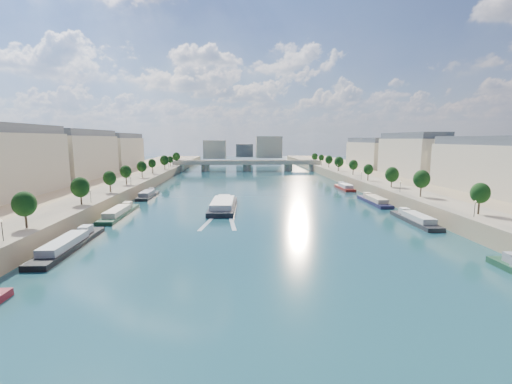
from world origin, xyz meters
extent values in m
plane|color=#0B2532|center=(0.00, 100.00, 0.00)|extent=(700.00, 700.00, 0.00)
cube|color=#9E8460|center=(-72.00, 100.00, 2.50)|extent=(44.00, 520.00, 5.00)
cube|color=#9E8460|center=(72.00, 100.00, 2.50)|extent=(44.00, 520.00, 5.00)
cube|color=gray|center=(-57.00, 100.00, 5.05)|extent=(14.00, 520.00, 0.10)
cube|color=gray|center=(57.00, 100.00, 5.05)|extent=(14.00, 520.00, 0.10)
cylinder|color=#382B1E|center=(-55.00, 42.00, 6.91)|extent=(0.50, 0.50, 3.82)
ellipsoid|color=black|center=(-55.00, 42.00, 10.50)|extent=(4.80, 4.80, 5.52)
cylinder|color=#382B1E|center=(-55.00, 66.00, 6.91)|extent=(0.50, 0.50, 3.82)
ellipsoid|color=black|center=(-55.00, 66.00, 10.50)|extent=(4.80, 4.80, 5.52)
cylinder|color=#382B1E|center=(-55.00, 90.00, 6.91)|extent=(0.50, 0.50, 3.82)
ellipsoid|color=black|center=(-55.00, 90.00, 10.50)|extent=(4.80, 4.80, 5.52)
cylinder|color=#382B1E|center=(-55.00, 114.00, 6.91)|extent=(0.50, 0.50, 3.82)
ellipsoid|color=black|center=(-55.00, 114.00, 10.50)|extent=(4.80, 4.80, 5.52)
cylinder|color=#382B1E|center=(-55.00, 138.00, 6.91)|extent=(0.50, 0.50, 3.82)
ellipsoid|color=black|center=(-55.00, 138.00, 10.50)|extent=(4.80, 4.80, 5.52)
cylinder|color=#382B1E|center=(-55.00, 162.00, 6.91)|extent=(0.50, 0.50, 3.82)
ellipsoid|color=black|center=(-55.00, 162.00, 10.50)|extent=(4.80, 4.80, 5.52)
cylinder|color=#382B1E|center=(-55.00, 186.00, 6.91)|extent=(0.50, 0.50, 3.82)
ellipsoid|color=black|center=(-55.00, 186.00, 10.50)|extent=(4.80, 4.80, 5.52)
cylinder|color=#382B1E|center=(-55.00, 210.00, 6.91)|extent=(0.50, 0.50, 3.82)
ellipsoid|color=black|center=(-55.00, 210.00, 10.50)|extent=(4.80, 4.80, 5.52)
cylinder|color=#382B1E|center=(-55.00, 234.00, 6.91)|extent=(0.50, 0.50, 3.82)
ellipsoid|color=black|center=(-55.00, 234.00, 10.50)|extent=(4.80, 4.80, 5.52)
cylinder|color=#382B1E|center=(55.00, 50.00, 6.91)|extent=(0.50, 0.50, 3.82)
ellipsoid|color=black|center=(55.00, 50.00, 10.50)|extent=(4.80, 4.80, 5.52)
cylinder|color=#382B1E|center=(55.00, 74.00, 6.91)|extent=(0.50, 0.50, 3.82)
ellipsoid|color=black|center=(55.00, 74.00, 10.50)|extent=(4.80, 4.80, 5.52)
cylinder|color=#382B1E|center=(55.00, 98.00, 6.91)|extent=(0.50, 0.50, 3.82)
ellipsoid|color=black|center=(55.00, 98.00, 10.50)|extent=(4.80, 4.80, 5.52)
cylinder|color=#382B1E|center=(55.00, 122.00, 6.91)|extent=(0.50, 0.50, 3.82)
ellipsoid|color=black|center=(55.00, 122.00, 10.50)|extent=(4.80, 4.80, 5.52)
cylinder|color=#382B1E|center=(55.00, 146.00, 6.91)|extent=(0.50, 0.50, 3.82)
ellipsoid|color=black|center=(55.00, 146.00, 10.50)|extent=(4.80, 4.80, 5.52)
cylinder|color=#382B1E|center=(55.00, 170.00, 6.91)|extent=(0.50, 0.50, 3.82)
ellipsoid|color=black|center=(55.00, 170.00, 10.50)|extent=(4.80, 4.80, 5.52)
cylinder|color=#382B1E|center=(55.00, 194.00, 6.91)|extent=(0.50, 0.50, 3.82)
ellipsoid|color=black|center=(55.00, 194.00, 10.50)|extent=(4.80, 4.80, 5.52)
cylinder|color=#382B1E|center=(55.00, 218.00, 6.91)|extent=(0.50, 0.50, 3.82)
ellipsoid|color=black|center=(55.00, 218.00, 10.50)|extent=(4.80, 4.80, 5.52)
cylinder|color=#382B1E|center=(55.00, 242.00, 6.91)|extent=(0.50, 0.50, 3.82)
ellipsoid|color=black|center=(55.00, 242.00, 10.50)|extent=(4.80, 4.80, 5.52)
cylinder|color=black|center=(-52.50, 30.00, 7.00)|extent=(0.14, 0.14, 4.00)
sphere|color=#FFE5B2|center=(-52.50, 30.00, 9.10)|extent=(0.36, 0.36, 0.36)
cylinder|color=black|center=(-52.50, 70.00, 7.00)|extent=(0.14, 0.14, 4.00)
sphere|color=#FFE5B2|center=(-52.50, 70.00, 9.10)|extent=(0.36, 0.36, 0.36)
cylinder|color=black|center=(-52.50, 110.00, 7.00)|extent=(0.14, 0.14, 4.00)
sphere|color=#FFE5B2|center=(-52.50, 110.00, 9.10)|extent=(0.36, 0.36, 0.36)
cylinder|color=black|center=(-52.50, 150.00, 7.00)|extent=(0.14, 0.14, 4.00)
sphere|color=#FFE5B2|center=(-52.50, 150.00, 9.10)|extent=(0.36, 0.36, 0.36)
cylinder|color=black|center=(-52.50, 190.00, 7.00)|extent=(0.14, 0.14, 4.00)
sphere|color=#FFE5B2|center=(-52.50, 190.00, 9.10)|extent=(0.36, 0.36, 0.36)
cylinder|color=black|center=(52.50, 45.00, 7.00)|extent=(0.14, 0.14, 4.00)
sphere|color=#FFE5B2|center=(52.50, 45.00, 9.10)|extent=(0.36, 0.36, 0.36)
cylinder|color=black|center=(52.50, 85.00, 7.00)|extent=(0.14, 0.14, 4.00)
sphere|color=#FFE5B2|center=(52.50, 85.00, 9.10)|extent=(0.36, 0.36, 0.36)
cylinder|color=black|center=(52.50, 125.00, 7.00)|extent=(0.14, 0.14, 4.00)
sphere|color=#FFE5B2|center=(52.50, 125.00, 9.10)|extent=(0.36, 0.36, 0.36)
cylinder|color=black|center=(52.50, 165.00, 7.00)|extent=(0.14, 0.14, 4.00)
sphere|color=#FFE5B2|center=(52.50, 165.00, 9.10)|extent=(0.36, 0.36, 0.36)
cylinder|color=black|center=(52.50, 205.00, 7.00)|extent=(0.14, 0.14, 4.00)
sphere|color=#FFE5B2|center=(52.50, 205.00, 9.10)|extent=(0.36, 0.36, 0.36)
cube|color=beige|center=(-85.00, 83.00, 15.00)|extent=(16.00, 52.00, 20.00)
cube|color=#474C54|center=(-85.00, 83.00, 26.60)|extent=(14.72, 50.44, 3.20)
cube|color=beige|center=(-85.00, 141.00, 15.00)|extent=(16.00, 52.00, 20.00)
cube|color=#474C54|center=(-85.00, 141.00, 26.60)|extent=(14.72, 50.44, 3.20)
cube|color=beige|center=(-85.00, 199.00, 15.00)|extent=(16.00, 52.00, 20.00)
cube|color=#474C54|center=(-85.00, 199.00, 26.60)|extent=(14.72, 50.44, 3.20)
cube|color=beige|center=(85.00, 83.00, 15.00)|extent=(16.00, 52.00, 20.00)
cube|color=#474C54|center=(85.00, 83.00, 26.60)|extent=(14.72, 50.44, 3.20)
cube|color=beige|center=(85.00, 141.00, 15.00)|extent=(16.00, 52.00, 20.00)
cube|color=#474C54|center=(85.00, 141.00, 26.60)|extent=(14.72, 50.44, 3.20)
cube|color=beige|center=(85.00, 199.00, 15.00)|extent=(16.00, 52.00, 20.00)
cube|color=#474C54|center=(85.00, 199.00, 26.60)|extent=(14.72, 50.44, 3.20)
cube|color=beige|center=(-30.00, 310.00, 14.00)|extent=(22.00, 18.00, 18.00)
cube|color=beige|center=(25.00, 320.00, 16.00)|extent=(26.00, 20.00, 22.00)
cube|color=#474C54|center=(0.00, 335.00, 12.00)|extent=(18.00, 16.00, 14.00)
cube|color=#C1B79E|center=(0.00, 227.05, 6.20)|extent=(112.00, 11.00, 2.20)
cube|color=#C1B79E|center=(0.00, 222.05, 7.70)|extent=(112.00, 0.80, 0.90)
cube|color=#C1B79E|center=(0.00, 232.05, 7.70)|extent=(112.00, 0.80, 0.90)
cylinder|color=#C1B79E|center=(-32.00, 227.05, 2.50)|extent=(6.40, 6.40, 5.00)
cylinder|color=#C1B79E|center=(0.00, 227.05, 2.50)|extent=(6.40, 6.40, 5.00)
cylinder|color=#C1B79E|center=(32.00, 227.05, 2.50)|extent=(6.40, 6.40, 5.00)
cube|color=#C1B79E|center=(-52.00, 227.05, 2.50)|extent=(6.00, 12.00, 5.00)
cube|color=#C1B79E|center=(52.00, 227.05, 2.50)|extent=(6.00, 12.00, 5.00)
cube|color=black|center=(-12.45, 83.68, 0.49)|extent=(9.76, 30.77, 2.18)
cube|color=white|center=(-12.45, 81.24, 2.56)|extent=(7.83, 20.05, 1.96)
cube|color=white|center=(-12.45, 92.83, 2.48)|extent=(4.48, 3.81, 1.80)
cube|color=silver|center=(-15.65, 66.68, 0.02)|extent=(5.25, 25.87, 0.04)
cube|color=silver|center=(-9.25, 66.68, 0.02)|extent=(3.47, 26.01, 0.04)
cube|color=black|center=(-45.50, 40.75, 0.30)|extent=(5.00, 28.53, 1.80)
cube|color=#B1B8BE|center=(-45.50, 38.47, 2.00)|extent=(4.10, 15.69, 1.60)
cube|color=#B1B8BE|center=(-45.50, 49.31, 2.10)|extent=(2.50, 3.42, 1.80)
cube|color=#194028|center=(-45.50, 74.10, 0.30)|extent=(5.00, 27.31, 1.80)
cube|color=#F3E1C1|center=(-45.50, 71.92, 2.00)|extent=(4.10, 15.02, 1.60)
cube|color=#F3E1C1|center=(-45.50, 82.30, 2.10)|extent=(2.50, 3.28, 1.80)
cube|color=black|center=(-45.50, 109.49, 0.30)|extent=(5.00, 20.92, 1.80)
cube|color=gray|center=(-45.50, 107.81, 2.00)|extent=(4.10, 11.51, 1.60)
cube|color=gray|center=(-45.50, 115.76, 2.10)|extent=(2.50, 2.51, 1.80)
cube|color=gray|center=(45.50, 23.81, 2.10)|extent=(2.50, 2.16, 1.80)
cube|color=#27272A|center=(45.50, 60.13, 0.30)|extent=(5.00, 22.83, 1.80)
cube|color=beige|center=(45.50, 58.31, 2.00)|extent=(4.10, 12.56, 1.60)
cube|color=beige|center=(45.50, 66.98, 2.10)|extent=(2.50, 2.74, 1.80)
cube|color=#1D1B3C|center=(45.50, 91.04, 0.30)|extent=(5.00, 24.18, 1.80)
cube|color=beige|center=(45.50, 89.11, 2.00)|extent=(4.10, 13.30, 1.60)
cube|color=beige|center=(45.50, 98.30, 2.10)|extent=(2.50, 2.90, 1.80)
cube|color=maroon|center=(45.50, 127.95, 0.30)|extent=(5.00, 19.65, 1.80)
cube|color=silver|center=(45.50, 126.38, 2.00)|extent=(4.10, 10.81, 1.60)
cube|color=silver|center=(45.50, 133.85, 2.10)|extent=(2.50, 2.36, 1.80)
camera|label=1|loc=(-7.01, -36.37, 24.70)|focal=24.00mm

